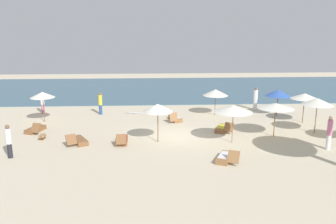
% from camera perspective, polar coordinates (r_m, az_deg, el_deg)
% --- Properties ---
extents(ground_plane, '(60.00, 60.00, 0.00)m').
position_cam_1_polar(ground_plane, '(21.73, 0.77, -4.10)').
color(ground_plane, beige).
extents(ocean_water, '(48.00, 16.00, 0.06)m').
position_cam_1_polar(ocean_water, '(38.24, -0.88, 3.78)').
color(ocean_water, '#3D6075').
rests_on(ocean_water, ground_plane).
extents(umbrella_0, '(2.27, 2.27, 2.26)m').
position_cam_1_polar(umbrella_0, '(20.52, 10.59, 0.53)').
color(umbrella_0, olive).
rests_on(umbrella_0, ground_plane).
extents(umbrella_1, '(1.72, 1.72, 2.18)m').
position_cam_1_polar(umbrella_1, '(26.28, -19.76, 2.65)').
color(umbrella_1, brown).
rests_on(umbrella_1, ground_plane).
extents(umbrella_2, '(1.93, 1.93, 2.01)m').
position_cam_1_polar(umbrella_2, '(26.94, 7.73, 3.18)').
color(umbrella_2, brown).
rests_on(umbrella_2, ground_plane).
extents(umbrella_4, '(1.92, 1.92, 1.98)m').
position_cam_1_polar(umbrella_4, '(27.92, 17.49, 2.97)').
color(umbrella_4, brown).
rests_on(umbrella_4, ground_plane).
extents(umbrella_5, '(2.24, 2.24, 2.12)m').
position_cam_1_polar(umbrella_5, '(22.38, 17.14, 0.97)').
color(umbrella_5, olive).
rests_on(umbrella_5, ground_plane).
extents(umbrella_6, '(1.75, 1.75, 2.30)m').
position_cam_1_polar(umbrella_6, '(20.30, -1.68, 0.66)').
color(umbrella_6, brown).
rests_on(umbrella_6, ground_plane).
extents(umbrella_7, '(1.98, 1.98, 2.29)m').
position_cam_1_polar(umbrella_7, '(23.93, 23.15, 1.56)').
color(umbrella_7, brown).
rests_on(umbrella_7, ground_plane).
extents(umbrella_8, '(1.95, 1.95, 2.11)m').
position_cam_1_polar(umbrella_8, '(26.31, 21.37, 2.42)').
color(umbrella_8, brown).
rests_on(umbrella_8, ground_plane).
extents(lounger_0, '(1.24, 1.75, 0.72)m').
position_cam_1_polar(lounger_0, '(18.20, 9.33, -7.33)').
color(lounger_0, olive).
rests_on(lounger_0, ground_plane).
extents(lounger_1, '(0.97, 1.73, 0.74)m').
position_cam_1_polar(lounger_1, '(25.38, 1.16, -1.05)').
color(lounger_1, olive).
rests_on(lounger_1, ground_plane).
extents(lounger_2, '(1.27, 1.77, 0.69)m').
position_cam_1_polar(lounger_2, '(23.20, 8.87, -2.65)').
color(lounger_2, brown).
rests_on(lounger_2, ground_plane).
extents(lounger_3, '(1.32, 1.76, 0.70)m').
position_cam_1_polar(lounger_3, '(21.18, -14.33, -4.55)').
color(lounger_3, brown).
rests_on(lounger_3, ground_plane).
extents(lounger_4, '(0.64, 1.71, 0.68)m').
position_cam_1_polar(lounger_4, '(20.80, -7.47, -4.54)').
color(lounger_4, brown).
rests_on(lounger_4, ground_plane).
extents(lounger_5, '(1.12, 1.76, 0.72)m').
position_cam_1_polar(lounger_5, '(24.31, -20.76, -2.65)').
color(lounger_5, brown).
rests_on(lounger_5, ground_plane).
extents(person_0, '(0.39, 0.39, 1.74)m').
position_cam_1_polar(person_0, '(27.57, -10.95, 1.43)').
color(person_0, '#2D4C8C').
rests_on(person_0, ground_plane).
extents(person_1, '(0.37, 0.37, 1.79)m').
position_cam_1_polar(person_1, '(19.90, -24.48, -4.31)').
color(person_1, '#26262D').
rests_on(person_1, ground_plane).
extents(person_2, '(0.49, 0.49, 1.86)m').
position_cam_1_polar(person_2, '(29.45, 14.04, 2.15)').
color(person_2, white).
rests_on(person_2, ground_plane).
extents(person_3, '(0.30, 0.30, 1.70)m').
position_cam_1_polar(person_3, '(29.08, -19.75, 1.46)').
color(person_3, '#D17299').
rests_on(person_3, ground_plane).
extents(person_4, '(0.41, 0.41, 1.94)m').
position_cam_1_polar(person_4, '(21.26, 24.80, -2.97)').
color(person_4, white).
rests_on(person_4, ground_plane).
extents(dog, '(0.50, 0.76, 0.35)m').
position_cam_1_polar(dog, '(22.58, -19.77, -3.77)').
color(dog, olive).
rests_on(dog, ground_plane).
extents(surfboard, '(2.35, 0.87, 0.07)m').
position_cam_1_polar(surfboard, '(27.67, -4.74, -0.14)').
color(surfboard, silver).
rests_on(surfboard, ground_plane).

